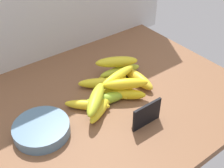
{
  "coord_description": "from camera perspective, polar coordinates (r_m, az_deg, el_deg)",
  "views": [
    {
      "loc": [
        -40.24,
        -62.81,
        69.19
      ],
      "look_at": [
        7.51,
        0.86,
        8.0
      ],
      "focal_mm": 45.48,
      "sensor_mm": 36.0,
      "label": 1
    }
  ],
  "objects": [
    {
      "name": "banana_7",
      "position": [
        1.01,
        2.21,
        -1.9
      ],
      "size": [
        14.44,
        14.27,
        4.09
      ],
      "primitive_type": "ellipsoid",
      "rotation": [
        0.0,
        0.0,
        2.37
      ],
      "color": "yellow",
      "rests_on": "counter_top"
    },
    {
      "name": "banana_3",
      "position": [
        1.06,
        -2.02,
        0.17
      ],
      "size": [
        16.93,
        13.43,
        3.96
      ],
      "primitive_type": "ellipsoid",
      "rotation": [
        0.0,
        0.0,
        2.54
      ],
      "color": "yellow",
      "rests_on": "counter_top"
    },
    {
      "name": "banana_6",
      "position": [
        0.97,
        -4.97,
        -4.26
      ],
      "size": [
        13.83,
        13.0,
        3.38
      ],
      "primitive_type": "ellipsoid",
      "rotation": [
        0.0,
        0.0,
        5.55
      ],
      "color": "yellow",
      "rests_on": "counter_top"
    },
    {
      "name": "banana_0",
      "position": [
        1.04,
        0.08,
        -0.75
      ],
      "size": [
        4.12,
        16.25,
        3.23
      ],
      "primitive_type": "ellipsoid",
      "rotation": [
        0.0,
        0.0,
        4.77
      ],
      "color": "yellow",
      "rests_on": "counter_top"
    },
    {
      "name": "banana_2",
      "position": [
        1.12,
        1.65,
        2.6
      ],
      "size": [
        17.48,
        7.32,
        3.85
      ],
      "primitive_type": "ellipsoid",
      "rotation": [
        0.0,
        0.0,
        2.93
      ],
      "color": "gold",
      "rests_on": "counter_top"
    },
    {
      "name": "banana_5",
      "position": [
        1.08,
        5.28,
        1.1
      ],
      "size": [
        4.5,
        15.8,
        4.35
      ],
      "primitive_type": "ellipsoid",
      "rotation": [
        0.0,
        0.0,
        4.7
      ],
      "color": "gold",
      "rests_on": "counter_top"
    },
    {
      "name": "banana_4",
      "position": [
        0.99,
        -1.49,
        -3.07
      ],
      "size": [
        16.04,
        8.2,
        4.02
      ],
      "primitive_type": "ellipsoid",
      "rotation": [
        0.0,
        0.0,
        6.0
      ],
      "color": "#93BD2B",
      "rests_on": "counter_top"
    },
    {
      "name": "banana_10",
      "position": [
        1.03,
        1.23,
        1.7
      ],
      "size": [
        17.39,
        6.48,
        3.34
      ],
      "primitive_type": "ellipsoid",
      "rotation": [
        0.0,
        0.0,
        3.33
      ],
      "color": "yellow",
      "rests_on": "banana_8"
    },
    {
      "name": "banana_8",
      "position": [
        1.06,
        1.55,
        0.18
      ],
      "size": [
        15.93,
        14.62,
        3.99
      ],
      "primitive_type": "ellipsoid",
      "rotation": [
        0.0,
        0.0,
        3.86
      ],
      "color": "yellow",
      "rests_on": "counter_top"
    },
    {
      "name": "banana_11",
      "position": [
        0.99,
        2.72,
        0.02
      ],
      "size": [
        15.72,
        11.26,
        3.86
      ],
      "primitive_type": "ellipsoid",
      "rotation": [
        0.0,
        0.0,
        2.62
      ],
      "color": "yellow",
      "rests_on": "banana_7"
    },
    {
      "name": "banana_1",
      "position": [
        0.96,
        -2.22,
        -4.82
      ],
      "size": [
        15.19,
        10.96,
        3.57
      ],
      "primitive_type": "ellipsoid",
      "rotation": [
        0.0,
        0.0,
        3.67
      ],
      "color": "yellow",
      "rests_on": "counter_top"
    },
    {
      "name": "fruit_bowl",
      "position": [
        0.91,
        -13.97,
        -8.8
      ],
      "size": [
        17.51,
        17.51,
        3.69
      ],
      "primitive_type": "cylinder",
      "color": "slate",
      "rests_on": "counter_top"
    },
    {
      "name": "banana_12",
      "position": [
        0.93,
        -3.29,
        -3.05
      ],
      "size": [
        15.24,
        14.41,
        4.21
      ],
      "primitive_type": "ellipsoid",
      "rotation": [
        0.0,
        0.0,
        3.88
      ],
      "color": "gold",
      "rests_on": "banana_1"
    },
    {
      "name": "counter_top",
      "position": [
        1.01,
        -3.14,
        -4.74
      ],
      "size": [
        110.0,
        76.0,
        3.0
      ],
      "primitive_type": "cube",
      "color": "brown",
      "rests_on": "ground"
    },
    {
      "name": "banana_9",
      "position": [
        1.1,
        0.93,
        4.47
      ],
      "size": [
        16.46,
        11.79,
        4.22
      ],
      "primitive_type": "ellipsoid",
      "rotation": [
        0.0,
        0.0,
        2.63
      ],
      "color": "gold",
      "rests_on": "banana_2"
    },
    {
      "name": "chalkboard_sign",
      "position": [
        0.91,
        6.96,
        -6.26
      ],
      "size": [
        11.0,
        1.8,
        8.4
      ],
      "color": "black",
      "rests_on": "counter_top"
    }
  ]
}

